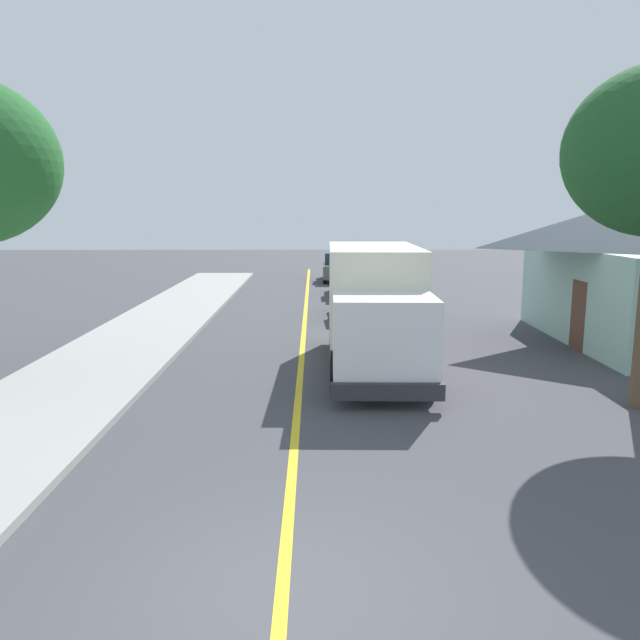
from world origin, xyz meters
TOP-DOWN VIEW (x-y plane):
  - ground_plane at (0.00, 0.00)m, footprint 120.00×120.00m
  - centre_line_yellow at (0.00, 10.00)m, footprint 0.16×56.00m
  - box_truck at (1.98, 10.18)m, footprint 2.55×7.23m
  - parked_car_near at (2.29, 17.79)m, footprint 1.95×4.46m
  - parked_car_mid at (2.23, 24.38)m, footprint 1.82×4.41m
  - parked_car_far at (1.81, 30.83)m, footprint 1.89×4.44m

SIDE VIEW (x-z plane):
  - ground_plane at x=0.00m, z-range 0.00..0.00m
  - centre_line_yellow at x=0.00m, z-range 0.00..0.01m
  - parked_car_near at x=2.29m, z-range -0.04..1.63m
  - parked_car_mid at x=2.23m, z-range -0.04..1.63m
  - parked_car_far at x=1.81m, z-range -0.04..1.63m
  - box_truck at x=1.98m, z-range 0.17..3.37m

